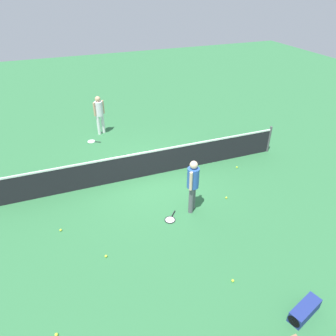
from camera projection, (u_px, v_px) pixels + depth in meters
ground_plane at (148, 176)px, 11.05m from camera, size 40.00×40.00×0.00m
court_net at (147, 163)px, 10.79m from camera, size 10.09×0.09×1.07m
player_near_side at (193, 182)px, 8.93m from camera, size 0.48×0.48×1.70m
player_far_side at (99, 112)px, 13.42m from camera, size 0.51×0.45×1.70m
tennis_racket_near_player at (170, 219)px, 9.08m from camera, size 0.52×0.55×0.03m
tennis_racket_far_player at (92, 141)px, 13.25m from camera, size 0.59×0.45×0.03m
tennis_ball_near_player at (233, 281)px, 7.25m from camera, size 0.07×0.07×0.07m
tennis_ball_by_net at (56, 335)px, 6.17m from camera, size 0.07×0.07×0.07m
tennis_ball_midcourt at (61, 230)px, 8.67m from camera, size 0.07×0.07×0.07m
tennis_ball_baseline at (106, 256)px, 7.87m from camera, size 0.07×0.07×0.07m
tennis_ball_stray_left at (226, 198)px, 9.91m from camera, size 0.07×0.07×0.07m
tennis_ball_stray_right at (237, 167)px, 11.46m from camera, size 0.07×0.07×0.07m
equipment_bag at (304, 311)px, 6.48m from camera, size 0.85×0.51×0.28m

